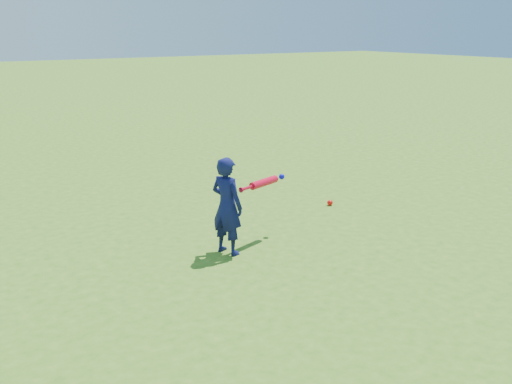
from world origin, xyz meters
TOP-DOWN VIEW (x-y plane):
  - ground at (0.00, 0.00)m, footprint 80.00×80.00m
  - child at (0.44, 0.04)m, footprint 0.38×0.46m
  - ground_ball_red at (2.54, 0.77)m, footprint 0.08×0.08m
  - bat_swing at (1.04, 0.18)m, footprint 0.76×0.29m

SIDE VIEW (x-z plane):
  - ground at x=0.00m, z-range 0.00..0.00m
  - ground_ball_red at x=2.54m, z-range 0.00..0.08m
  - child at x=0.44m, z-range 0.00..1.10m
  - bat_swing at x=1.04m, z-range 0.66..0.75m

